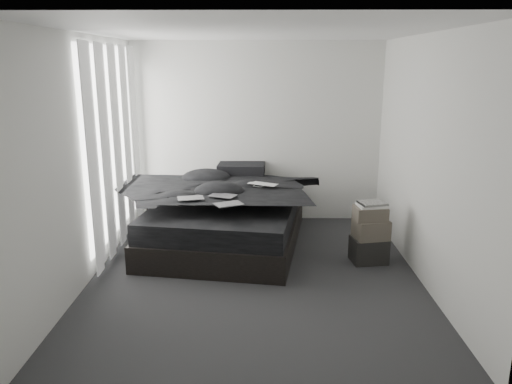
{
  "coord_description": "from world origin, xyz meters",
  "views": [
    {
      "loc": [
        0.07,
        -5.15,
        2.31
      ],
      "look_at": [
        0.0,
        0.8,
        0.75
      ],
      "focal_mm": 35.0,
      "sensor_mm": 36.0,
      "label": 1
    }
  ],
  "objects_px": {
    "side_stand": "(162,211)",
    "laptop": "(261,179)",
    "bed": "(227,231)",
    "box_lower": "(369,250)"
  },
  "relations": [
    {
      "from": "bed",
      "to": "side_stand",
      "type": "height_order",
      "value": "side_stand"
    },
    {
      "from": "laptop",
      "to": "side_stand",
      "type": "distance_m",
      "value": 1.47
    },
    {
      "from": "bed",
      "to": "box_lower",
      "type": "distance_m",
      "value": 1.83
    },
    {
      "from": "bed",
      "to": "box_lower",
      "type": "relative_size",
      "value": 5.88
    },
    {
      "from": "side_stand",
      "to": "laptop",
      "type": "bearing_deg",
      "value": -13.11
    },
    {
      "from": "side_stand",
      "to": "box_lower",
      "type": "bearing_deg",
      "value": -19.28
    },
    {
      "from": "laptop",
      "to": "side_stand",
      "type": "relative_size",
      "value": 0.55
    },
    {
      "from": "laptop",
      "to": "box_lower",
      "type": "bearing_deg",
      "value": 1.43
    },
    {
      "from": "box_lower",
      "to": "bed",
      "type": "bearing_deg",
      "value": 160.36
    },
    {
      "from": "box_lower",
      "to": "side_stand",
      "type": "bearing_deg",
      "value": 160.72
    }
  ]
}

